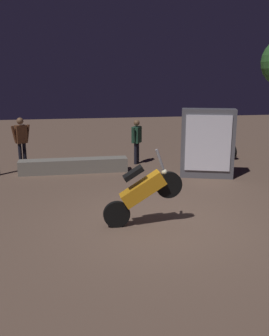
{
  "coord_description": "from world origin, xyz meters",
  "views": [
    {
      "loc": [
        -1.82,
        -7.23,
        3.1
      ],
      "look_at": [
        -0.38,
        0.98,
        1.0
      ],
      "focal_mm": 39.86,
      "sensor_mm": 36.0,
      "label": 1
    }
  ],
  "objects_px": {
    "person_bystander_far": "(137,138)",
    "person_rider_beside": "(21,138)",
    "kiosk_billboard": "(207,143)",
    "motorcycle_orange_foreground": "(143,192)",
    "motorcycle_red_parked_left": "(223,145)"
  },
  "relations": [
    {
      "from": "person_bystander_far",
      "to": "motorcycle_red_parked_left",
      "type": "bearing_deg",
      "value": 44.71
    },
    {
      "from": "person_bystander_far",
      "to": "kiosk_billboard",
      "type": "bearing_deg",
      "value": -15.39
    },
    {
      "from": "motorcycle_red_parked_left",
      "to": "person_rider_beside",
      "type": "relative_size",
      "value": 0.98
    },
    {
      "from": "motorcycle_orange_foreground",
      "to": "person_bystander_far",
      "type": "distance_m",
      "value": 5.61
    },
    {
      "from": "motorcycle_red_parked_left",
      "to": "person_bystander_far",
      "type": "bearing_deg",
      "value": -90.23
    },
    {
      "from": "motorcycle_orange_foreground",
      "to": "kiosk_billboard",
      "type": "xyz_separation_m",
      "value": [
        2.7,
        3.44,
        0.31
      ]
    },
    {
      "from": "motorcycle_orange_foreground",
      "to": "person_rider_beside",
      "type": "xyz_separation_m",
      "value": [
        -3.07,
        5.82,
        0.26
      ]
    },
    {
      "from": "person_bystander_far",
      "to": "person_rider_beside",
      "type": "bearing_deg",
      "value": -150.54
    },
    {
      "from": "motorcycle_orange_foreground",
      "to": "kiosk_billboard",
      "type": "distance_m",
      "value": 4.38
    },
    {
      "from": "motorcycle_orange_foreground",
      "to": "motorcycle_red_parked_left",
      "type": "xyz_separation_m",
      "value": [
        4.41,
        6.23,
        -0.31
      ]
    },
    {
      "from": "motorcycle_red_parked_left",
      "to": "person_rider_beside",
      "type": "xyz_separation_m",
      "value": [
        -7.48,
        -0.41,
        0.57
      ]
    },
    {
      "from": "person_rider_beside",
      "to": "kiosk_billboard",
      "type": "xyz_separation_m",
      "value": [
        5.77,
        -2.38,
        0.04
      ]
    },
    {
      "from": "motorcycle_red_parked_left",
      "to": "kiosk_billboard",
      "type": "height_order",
      "value": "kiosk_billboard"
    },
    {
      "from": "motorcycle_red_parked_left",
      "to": "person_bystander_far",
      "type": "xyz_separation_m",
      "value": [
        -3.54,
        -0.7,
        0.49
      ]
    },
    {
      "from": "motorcycle_red_parked_left",
      "to": "kiosk_billboard",
      "type": "relative_size",
      "value": 0.78
    }
  ]
}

